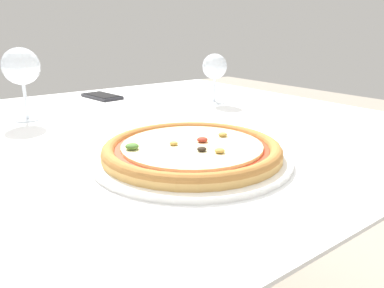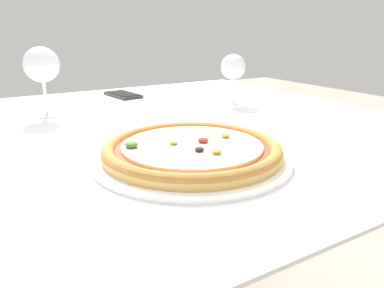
% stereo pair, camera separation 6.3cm
% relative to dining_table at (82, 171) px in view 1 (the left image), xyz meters
% --- Properties ---
extents(dining_table, '(1.50, 1.11, 0.76)m').
position_rel_dining_table_xyz_m(dining_table, '(0.00, 0.00, 0.00)').
color(dining_table, '#997047').
rests_on(dining_table, ground_plane).
extents(pizza_plate, '(0.34, 0.34, 0.04)m').
position_rel_dining_table_xyz_m(pizza_plate, '(0.10, -0.26, 0.09)').
color(pizza_plate, white).
rests_on(pizza_plate, dining_table).
extents(wine_glass_far_left, '(0.07, 0.07, 0.14)m').
position_rel_dining_table_xyz_m(wine_glass_far_left, '(0.47, 0.11, 0.18)').
color(wine_glass_far_left, silver).
rests_on(wine_glass_far_left, dining_table).
extents(wine_glass_far_right, '(0.09, 0.09, 0.17)m').
position_rel_dining_table_xyz_m(wine_glass_far_right, '(-0.04, 0.22, 0.20)').
color(wine_glass_far_right, silver).
rests_on(wine_glass_far_right, dining_table).
extents(cell_phone, '(0.09, 0.15, 0.01)m').
position_rel_dining_table_xyz_m(cell_phone, '(0.23, 0.39, 0.08)').
color(cell_phone, '#232328').
rests_on(cell_phone, dining_table).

